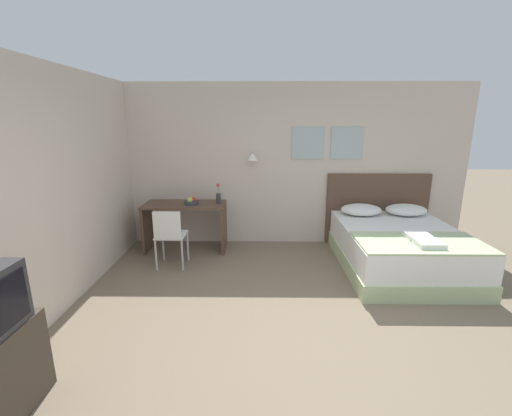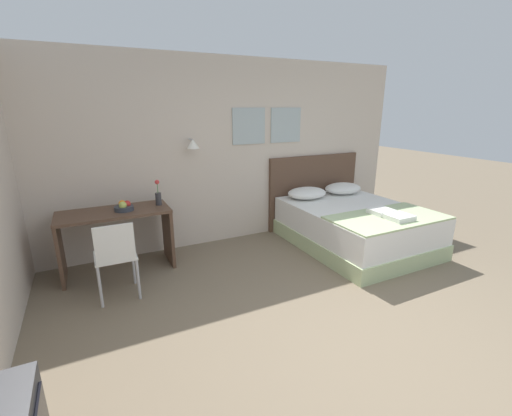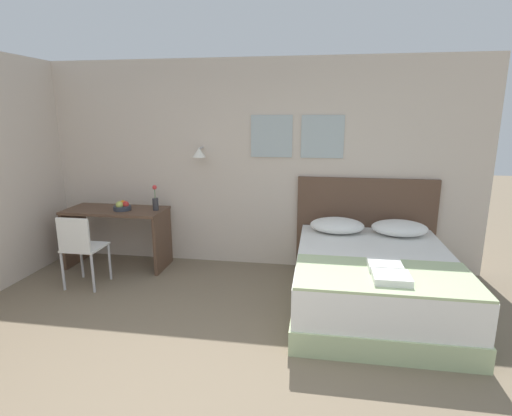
% 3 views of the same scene
% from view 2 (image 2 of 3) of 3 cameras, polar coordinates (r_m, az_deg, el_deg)
% --- Properties ---
extents(ground_plane, '(24.00, 24.00, 0.00)m').
position_cam_2_polar(ground_plane, '(3.22, 17.13, -22.17)').
color(ground_plane, '#756651').
extents(wall_back, '(5.98, 0.31, 2.65)m').
position_cam_2_polar(wall_back, '(5.07, -4.92, 9.19)').
color(wall_back, beige).
rests_on(wall_back, ground_plane).
extents(bed, '(1.59, 2.03, 0.59)m').
position_cam_2_polar(bed, '(5.21, 16.12, -2.97)').
color(bed, '#B2C693').
rests_on(bed, ground_plane).
extents(headboard, '(1.71, 0.06, 1.20)m').
position_cam_2_polar(headboard, '(5.89, 9.56, 2.85)').
color(headboard, brown).
rests_on(headboard, ground_plane).
extents(pillow_left, '(0.64, 0.48, 0.17)m').
position_cam_2_polar(pillow_left, '(5.42, 8.49, 2.49)').
color(pillow_left, white).
rests_on(pillow_left, bed).
extents(pillow_right, '(0.64, 0.48, 0.17)m').
position_cam_2_polar(pillow_right, '(5.85, 14.28, 3.20)').
color(pillow_right, white).
rests_on(pillow_right, bed).
extents(throw_blanket, '(1.54, 0.81, 0.02)m').
position_cam_2_polar(throw_blanket, '(4.73, 21.17, -1.50)').
color(throw_blanket, '#B2C693').
rests_on(throw_blanket, bed).
extents(folded_towel_near_foot, '(0.29, 0.26, 0.06)m').
position_cam_2_polar(folded_towel_near_foot, '(4.82, 20.18, -0.53)').
color(folded_towel_near_foot, white).
rests_on(folded_towel_near_foot, throw_blanket).
extents(folded_towel_mid_bed, '(0.30, 0.27, 0.06)m').
position_cam_2_polar(folded_towel_mid_bed, '(4.65, 22.80, -1.42)').
color(folded_towel_mid_bed, white).
rests_on(folded_towel_mid_bed, throw_blanket).
extents(desk, '(1.28, 0.58, 0.77)m').
position_cam_2_polar(desk, '(4.50, -22.32, -3.26)').
color(desk, brown).
rests_on(desk, ground_plane).
extents(desk_chair, '(0.41, 0.41, 0.86)m').
position_cam_2_polar(desk_chair, '(3.83, -22.38, -7.09)').
color(desk_chair, white).
rests_on(desk_chair, ground_plane).
extents(fruit_bowl, '(0.22, 0.22, 0.12)m').
position_cam_2_polar(fruit_bowl, '(4.39, -21.14, 0.21)').
color(fruit_bowl, '#333842').
rests_on(fruit_bowl, desk).
extents(flower_vase, '(0.07, 0.07, 0.32)m').
position_cam_2_polar(flower_vase, '(4.49, -15.99, 1.93)').
color(flower_vase, '#333338').
rests_on(flower_vase, desk).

